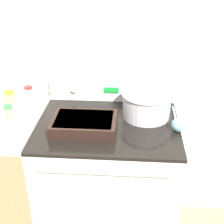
% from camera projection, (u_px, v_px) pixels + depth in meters
% --- Properties ---
extents(kitchen_wall, '(8.00, 0.05, 2.50)m').
position_uv_depth(kitchen_wall, '(112.00, 46.00, 1.88)').
color(kitchen_wall, beige).
rests_on(kitchen_wall, ground_plane).
extents(stove_range, '(0.78, 0.66, 0.92)m').
position_uv_depth(stove_range, '(109.00, 186.00, 1.95)').
color(stove_range, silver).
rests_on(stove_range, ground_plane).
extents(control_panel, '(0.78, 0.07, 0.15)m').
position_uv_depth(control_panel, '(112.00, 89.00, 1.95)').
color(control_panel, silver).
rests_on(control_panel, stove_range).
extents(side_counter, '(0.57, 0.63, 0.93)m').
position_uv_depth(side_counter, '(3.00, 181.00, 1.98)').
color(side_counter, tan).
rests_on(side_counter, ground_plane).
extents(mixing_bowl, '(0.29, 0.29, 0.15)m').
position_uv_depth(mixing_bowl, '(147.00, 103.00, 1.76)').
color(mixing_bowl, silver).
rests_on(mixing_bowl, stove_range).
extents(casserole_dish, '(0.34, 0.23, 0.07)m').
position_uv_depth(casserole_dish, '(84.00, 123.00, 1.64)').
color(casserole_dish, black).
rests_on(casserole_dish, stove_range).
extents(ladle, '(0.08, 0.30, 0.08)m').
position_uv_depth(ladle, '(178.00, 124.00, 1.65)').
color(ladle, '#7AB2C6').
rests_on(ladle, stove_range).
extents(spice_jar_red_cap, '(0.05, 0.05, 0.12)m').
position_uv_depth(spice_jar_red_cap, '(29.00, 95.00, 1.87)').
color(spice_jar_red_cap, beige).
rests_on(spice_jar_red_cap, side_counter).
extents(spice_jar_green_cap, '(0.05, 0.05, 0.08)m').
position_uv_depth(spice_jar_green_cap, '(9.00, 112.00, 1.72)').
color(spice_jar_green_cap, gray).
rests_on(spice_jar_green_cap, side_counter).
extents(spice_jar_orange_cap, '(0.06, 0.06, 0.08)m').
position_uv_depth(spice_jar_orange_cap, '(10.00, 97.00, 1.89)').
color(spice_jar_orange_cap, tan).
rests_on(spice_jar_orange_cap, side_counter).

